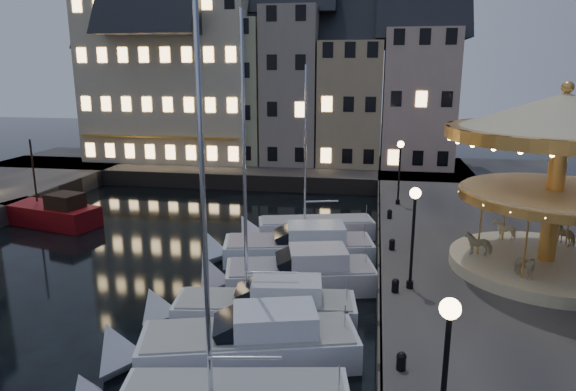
% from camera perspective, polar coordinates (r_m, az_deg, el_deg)
% --- Properties ---
extents(ground, '(160.00, 160.00, 0.00)m').
position_cam_1_polar(ground, '(21.98, -6.26, -13.02)').
color(ground, black).
rests_on(ground, ground).
extents(quay_east, '(16.00, 56.00, 1.30)m').
position_cam_1_polar(quay_east, '(27.78, 26.91, -7.18)').
color(quay_east, '#474442').
rests_on(quay_east, ground).
extents(quay_north, '(44.00, 12.00, 1.30)m').
position_cam_1_polar(quay_north, '(49.62, -6.37, 3.00)').
color(quay_north, '#474442').
rests_on(quay_north, ground).
extents(quaywall_e, '(0.15, 44.00, 1.30)m').
position_cam_1_polar(quaywall_e, '(26.48, 10.05, -6.83)').
color(quaywall_e, '#47423A').
rests_on(quaywall_e, ground).
extents(quaywall_n, '(48.00, 0.15, 1.30)m').
position_cam_1_polar(quaywall_n, '(43.42, -6.00, 1.46)').
color(quaywall_n, '#47423A').
rests_on(quaywall_n, ground).
extents(streetlamp_a, '(0.44, 0.44, 4.17)m').
position_cam_1_polar(streetlamp_a, '(11.55, 17.12, -17.43)').
color(streetlamp_a, black).
rests_on(streetlamp_a, quay_east).
extents(streetlamp_b, '(0.44, 0.44, 4.17)m').
position_cam_1_polar(streetlamp_b, '(20.73, 13.78, -3.06)').
color(streetlamp_b, black).
rests_on(streetlamp_b, quay_east).
extents(streetlamp_c, '(0.44, 0.44, 4.17)m').
position_cam_1_polar(streetlamp_c, '(33.87, 12.31, 3.51)').
color(streetlamp_c, black).
rests_on(streetlamp_c, quay_east).
extents(bollard_a, '(0.30, 0.30, 0.57)m').
position_cam_1_polar(bollard_a, '(16.14, 12.48, -17.44)').
color(bollard_a, black).
rests_on(bollard_a, quay_east).
extents(bollard_b, '(0.30, 0.30, 0.57)m').
position_cam_1_polar(bollard_b, '(21.04, 11.84, -9.70)').
color(bollard_b, black).
rests_on(bollard_b, quay_east).
extents(bollard_c, '(0.30, 0.30, 0.57)m').
position_cam_1_polar(bollard_c, '(25.71, 11.49, -5.28)').
color(bollard_c, black).
rests_on(bollard_c, quay_east).
extents(bollard_d, '(0.30, 0.30, 0.57)m').
position_cam_1_polar(bollard_d, '(30.96, 11.23, -1.98)').
color(bollard_d, black).
rests_on(bollard_d, quay_east).
extents(townhouse_na, '(5.50, 8.00, 12.80)m').
position_cam_1_polar(townhouse_na, '(54.92, -17.81, 10.97)').
color(townhouse_na, gray).
rests_on(townhouse_na, quay_north).
extents(townhouse_nb, '(6.16, 8.00, 13.80)m').
position_cam_1_polar(townhouse_nb, '(52.64, -12.46, 11.75)').
color(townhouse_nb, slate).
rests_on(townhouse_nb, quay_north).
extents(townhouse_nc, '(6.82, 8.00, 14.80)m').
position_cam_1_polar(townhouse_nc, '(50.68, -5.99, 12.49)').
color(townhouse_nc, tan).
rests_on(townhouse_nc, quay_north).
extents(townhouse_nd, '(5.50, 8.00, 15.80)m').
position_cam_1_polar(townhouse_nd, '(49.44, 0.60, 13.11)').
color(townhouse_nd, gray).
rests_on(townhouse_nd, quay_north).
extents(townhouse_ne, '(6.16, 8.00, 12.80)m').
position_cam_1_polar(townhouse_ne, '(48.92, 7.04, 11.24)').
color(townhouse_ne, tan).
rests_on(townhouse_ne, quay_north).
extents(townhouse_nf, '(6.82, 8.00, 13.80)m').
position_cam_1_polar(townhouse_nf, '(48.98, 14.29, 11.52)').
color(townhouse_nf, tan).
rests_on(townhouse_nf, quay_north).
extents(hotel_corner, '(17.60, 9.00, 16.80)m').
position_cam_1_polar(hotel_corner, '(52.60, -12.50, 13.38)').
color(hotel_corner, beige).
rests_on(hotel_corner, quay_north).
extents(motorboat_b, '(8.51, 4.49, 2.15)m').
position_cam_1_polar(motorboat_b, '(18.52, -5.61, -16.22)').
color(motorboat_b, silver).
rests_on(motorboat_b, ground).
extents(motorboat_c, '(8.22, 3.06, 10.86)m').
position_cam_1_polar(motorboat_c, '(20.80, -3.71, -12.52)').
color(motorboat_c, silver).
rests_on(motorboat_c, ground).
extents(motorboat_d, '(7.93, 4.26, 2.15)m').
position_cam_1_polar(motorboat_d, '(23.97, 0.37, -8.89)').
color(motorboat_d, silver).
rests_on(motorboat_d, ground).
extents(motorboat_e, '(8.95, 4.28, 2.15)m').
position_cam_1_polar(motorboat_e, '(27.40, 0.31, -5.91)').
color(motorboat_e, silver).
rests_on(motorboat_e, ground).
extents(motorboat_f, '(7.93, 3.81, 10.53)m').
position_cam_1_polar(motorboat_f, '(31.08, 2.06, -3.72)').
color(motorboat_f, white).
rests_on(motorboat_f, ground).
extents(red_fishing_boat, '(7.20, 3.93, 5.75)m').
position_cam_1_polar(red_fishing_boat, '(36.93, -24.80, -1.92)').
color(red_fishing_boat, maroon).
rests_on(red_fishing_boat, ground).
extents(carousel, '(9.32, 9.32, 8.15)m').
position_cam_1_polar(carousel, '(24.22, 27.99, 4.56)').
color(carousel, beige).
rests_on(carousel, quay_east).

